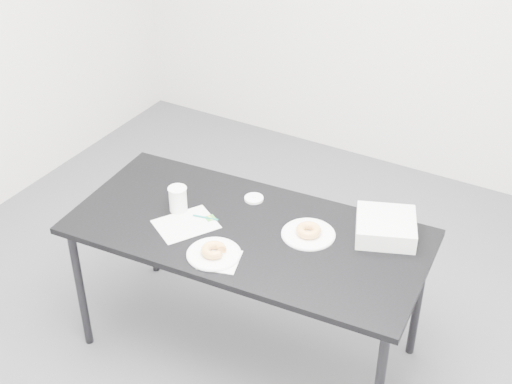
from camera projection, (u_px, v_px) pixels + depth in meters
The scene contains 13 objects.
floor at pixel (243, 325), 3.82m from camera, with size 4.00×4.00×0.00m, color #4D4D52.
table at pixel (247, 239), 3.31m from camera, with size 1.71×0.89×0.75m.
scorecard at pixel (186, 224), 3.31m from camera, with size 0.21×0.27×0.00m, color silver.
logo_patch at pixel (210, 218), 3.35m from camera, with size 0.04×0.04×0.00m, color #39922A.
pen at pixel (205, 217), 3.35m from camera, with size 0.01×0.01×0.13m, color #0B7C66.
napkin at pixel (220, 260), 3.09m from camera, with size 0.17×0.17×0.00m, color silver.
plate_near at pixel (214, 254), 3.12m from camera, with size 0.24×0.24×0.01m, color white.
donut_near at pixel (214, 250), 3.10m from camera, with size 0.11×0.11×0.04m, color #DE8546.
plate_far at pixel (308, 234), 3.24m from camera, with size 0.25×0.25×0.01m, color white.
donut_far at pixel (309, 230), 3.23m from camera, with size 0.12×0.12×0.04m, color #DE8546.
coffee_cup at pixel (178, 199), 3.37m from camera, with size 0.08×0.08×0.13m, color white.
cup_lid at pixel (254, 198), 3.48m from camera, with size 0.09×0.09×0.01m, color white.
bakery_box at pixel (386, 227), 3.22m from camera, with size 0.26×0.26×0.09m, color white.
Camera 1 is at (1.45, -2.39, 2.70)m, focal length 50.00 mm.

